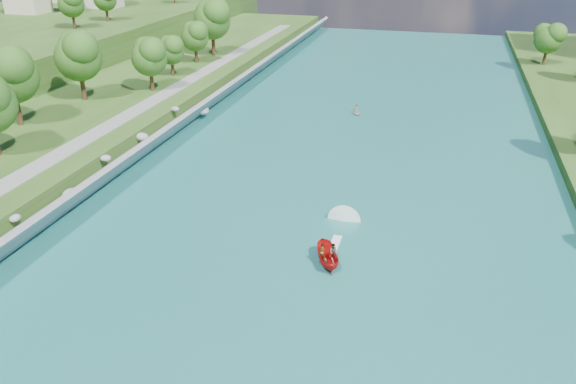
% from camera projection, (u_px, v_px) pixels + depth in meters
% --- Properties ---
extents(ground, '(260.00, 260.00, 0.00)m').
position_uv_depth(ground, '(269.00, 314.00, 45.93)').
color(ground, '#2D5119').
rests_on(ground, ground).
extents(river_water, '(55.00, 240.00, 0.10)m').
position_uv_depth(river_water, '(322.00, 207.00, 63.30)').
color(river_water, '#1B685D').
rests_on(river_water, ground).
extents(ridge_west, '(60.00, 120.00, 9.00)m').
position_uv_depth(ridge_west, '(76.00, 28.00, 146.57)').
color(ridge_west, '#2D5119').
rests_on(ridge_west, ground).
extents(riprap_bank, '(3.78, 236.00, 4.26)m').
position_uv_depth(riprap_bank, '(114.00, 170.00, 68.43)').
color(riprap_bank, slate).
rests_on(riprap_bank, ground).
extents(riverside_path, '(3.00, 200.00, 0.10)m').
position_uv_depth(riverside_path, '(67.00, 150.00, 69.65)').
color(riverside_path, gray).
rests_on(riverside_path, berm_west).
extents(motorboat, '(3.60, 19.24, 2.25)m').
position_uv_depth(motorboat, '(330.00, 250.00, 53.22)').
color(motorboat, '#BA110E').
rests_on(motorboat, river_water).
extents(raft, '(2.98, 3.36, 1.65)m').
position_uv_depth(raft, '(356.00, 112.00, 94.20)').
color(raft, '#9A9DA3').
rests_on(raft, river_water).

